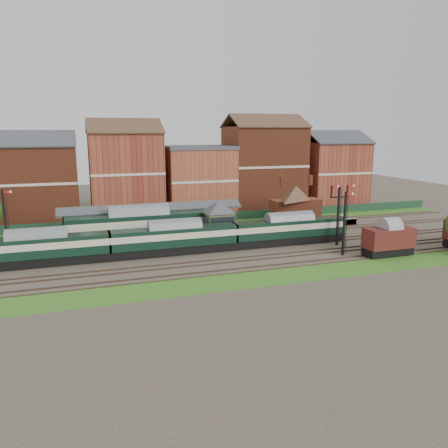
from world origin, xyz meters
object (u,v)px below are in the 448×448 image
object	(u,v)px
semaphore_bracket	(339,212)
dmu_train	(175,237)
platform_railcar	(139,225)
goods_van_a	(389,239)
signal_box	(219,221)

from	to	relation	value
semaphore_bracket	dmu_train	distance (m)	22.13
platform_railcar	goods_van_a	distance (m)	32.46
signal_box	dmu_train	world-z (taller)	signal_box
dmu_train	platform_railcar	distance (m)	7.43
goods_van_a	dmu_train	bearing A→B (deg)	160.17
dmu_train	platform_railcar	size ratio (longest dim) A/B	2.46
dmu_train	semaphore_bracket	bearing A→B (deg)	-6.53
dmu_train	goods_van_a	distance (m)	26.53
semaphore_bracket	platform_railcar	distance (m)	27.04
signal_box	goods_van_a	world-z (taller)	signal_box
dmu_train	goods_van_a	world-z (taller)	goods_van_a
signal_box	goods_van_a	xyz separation A→B (m)	(18.14, -12.25, -1.08)
goods_van_a	signal_box	bearing A→B (deg)	145.97
signal_box	platform_railcar	size ratio (longest dim) A/B	0.31
platform_railcar	goods_van_a	world-z (taller)	platform_railcar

